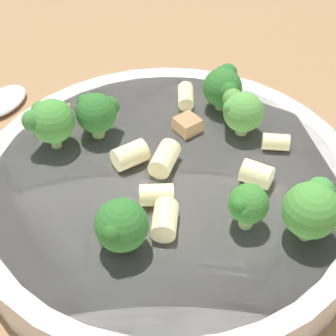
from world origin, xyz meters
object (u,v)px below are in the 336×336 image
Objects in this scene: rigatoni_3 at (157,195)px; rigatoni_0 at (186,96)px; broccoli_floret_2 at (313,208)px; rigatoni_4 at (257,174)px; broccoli_floret_6 at (97,112)px; rigatoni_5 at (130,155)px; chicken_chunk_1 at (53,117)px; broccoli_floret_4 at (51,120)px; rigatoni_6 at (276,142)px; broccoli_floret_0 at (121,227)px; pasta_bowl at (168,191)px; broccoli_floret_1 at (241,111)px; rigatoni_1 at (165,220)px; rigatoni_2 at (164,159)px; broccoli_floret_3 at (247,205)px; chicken_chunk_0 at (187,125)px; broccoli_floret_5 at (223,86)px.

rigatoni_0 is at bearing 156.21° from rigatoni_3.
rigatoni_4 is at bearing -162.85° from broccoli_floret_2.
rigatoni_4 is (0.08, 0.11, -0.01)m from broccoli_floret_6.
rigatoni_5 is 0.08m from chicken_chunk_1.
rigatoni_4 is at bearing 62.00° from broccoli_floret_4.
broccoli_floret_6 is at bearing -109.70° from rigatoni_6.
broccoli_floret_0 is at bearing -69.30° from rigatoni_4.
broccoli_floret_1 is (-0.04, 0.07, 0.04)m from pasta_bowl.
broccoli_floret_0 is at bearing 17.27° from broccoli_floret_4.
rigatoni_1 is 0.12m from rigatoni_6.
rigatoni_0 is 1.07× the size of chicken_chunk_1.
rigatoni_2 is 1.38× the size of rigatoni_6.
broccoli_floret_6 is at bearing 179.92° from broccoli_floret_0.
broccoli_floret_0 is 0.12m from broccoli_floret_4.
rigatoni_1 is (0.05, -0.01, 0.02)m from pasta_bowl.
rigatoni_6 is at bearing 91.17° from rigatoni_2.
broccoli_floret_1 is 0.11m from rigatoni_3.
broccoli_floret_4 is 0.07m from rigatoni_5.
broccoli_floret_4 reaches higher than chicken_chunk_1.
broccoli_floret_2 is at bearing 61.03° from rigatoni_3.
broccoli_floret_0 is 0.89× the size of broccoli_floret_2.
broccoli_floret_0 is 1.07× the size of broccoli_floret_1.
rigatoni_4 is (-0.00, 0.08, 0.00)m from rigatoni_3.
broccoli_floret_3 is at bearing -34.36° from rigatoni_6.
broccoli_floret_1 is 1.06× the size of broccoli_floret_3.
rigatoni_6 is (-0.01, 0.09, 0.02)m from pasta_bowl.
broccoli_floret_0 reaches higher than rigatoni_5.
broccoli_floret_0 is 1.14× the size of broccoli_floret_3.
rigatoni_1 is at bearing -22.37° from chicken_chunk_0.
broccoli_floret_2 is 0.15m from broccoli_floret_5.
broccoli_floret_4 reaches higher than chicken_chunk_0.
rigatoni_5 is at bearing -115.15° from rigatoni_4.
broccoli_floret_4 reaches higher than rigatoni_2.
rigatoni_6 is (-0.00, 0.09, -0.00)m from rigatoni_2.
chicken_chunk_0 is (-0.07, -0.04, -0.00)m from rigatoni_4.
chicken_chunk_1 is at bearing -112.25° from rigatoni_6.
chicken_chunk_0 is at bearing 151.42° from pasta_bowl.
rigatoni_0 is at bearing 108.41° from broccoli_floret_6.
broccoli_floret_0 is 1.66× the size of rigatoni_3.
broccoli_floret_2 is at bearing 45.08° from chicken_chunk_1.
broccoli_floret_4 is 1.61× the size of rigatoni_0.
broccoli_floret_3 is at bearing 30.83° from rigatoni_2.
broccoli_floret_0 is 0.12m from broccoli_floret_6.
broccoli_floret_2 is 0.14m from rigatoni_5.
broccoli_floret_5 reaches higher than pasta_bowl.
rigatoni_5 is at bearing -111.31° from rigatoni_2.
rigatoni_3 is (0.11, -0.05, 0.00)m from rigatoni_0.
broccoli_floret_1 is 0.94× the size of broccoli_floret_5.
broccoli_floret_6 is at bearing -137.98° from broccoli_floret_2.
broccoli_floret_4 is at bearing -82.48° from broccoli_floret_5.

